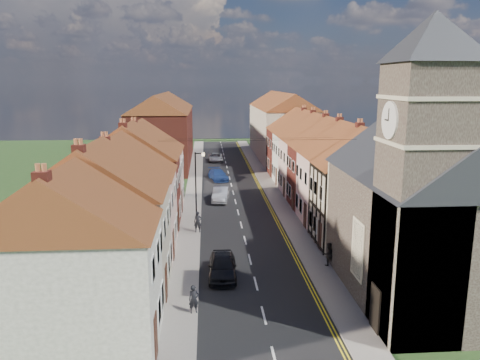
% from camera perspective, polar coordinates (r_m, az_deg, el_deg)
% --- Properties ---
extents(ground, '(160.00, 160.00, 0.00)m').
position_cam_1_polar(ground, '(24.17, 3.52, -18.40)').
color(ground, '#29401B').
rests_on(ground, ground).
extents(road, '(7.00, 90.00, 0.02)m').
position_cam_1_polar(road, '(52.19, -0.83, -1.55)').
color(road, black).
rests_on(road, ground).
extents(pavement_left, '(1.80, 90.00, 0.12)m').
position_cam_1_polar(pavement_left, '(52.12, -5.67, -1.57)').
color(pavement_left, '#A29C93').
rests_on(pavement_left, ground).
extents(pavement_right, '(1.80, 90.00, 0.12)m').
position_cam_1_polar(pavement_right, '(52.61, 3.96, -1.42)').
color(pavement_right, '#A29C93').
rests_on(pavement_right, ground).
extents(church, '(11.25, 14.25, 15.20)m').
position_cam_1_polar(church, '(27.67, 22.32, -2.18)').
color(church, '#3D2F2A').
rests_on(church, ground).
extents(cottage_r_tudor, '(8.30, 5.20, 9.00)m').
position_cam_1_polar(cottage_r_tudor, '(36.34, 15.54, -0.78)').
color(cottage_r_tudor, '#AAA18F').
rests_on(cottage_r_tudor, ground).
extents(cottage_r_white_near, '(8.30, 6.00, 9.00)m').
position_cam_1_polar(cottage_r_white_near, '(41.36, 13.10, 0.87)').
color(cottage_r_white_near, '#C49F9B').
rests_on(cottage_r_white_near, ground).
extents(cottage_r_cream_mid, '(8.30, 5.20, 9.00)m').
position_cam_1_polar(cottage_r_cream_mid, '(46.46, 11.16, 2.16)').
color(cottage_r_cream_mid, maroon).
rests_on(cottage_r_cream_mid, ground).
extents(cottage_r_pink, '(8.30, 6.00, 9.00)m').
position_cam_1_polar(cottage_r_pink, '(51.62, 9.60, 3.18)').
color(cottage_r_pink, '#C49F9B').
rests_on(cottage_r_pink, ground).
extents(cottage_r_white_far, '(8.30, 5.20, 9.00)m').
position_cam_1_polar(cottage_r_white_far, '(56.82, 8.32, 4.02)').
color(cottage_r_white_far, white).
rests_on(cottage_r_white_far, ground).
extents(cottage_r_cream_far, '(8.30, 6.00, 9.00)m').
position_cam_1_polar(cottage_r_cream_far, '(62.06, 7.26, 4.71)').
color(cottage_r_cream_far, maroon).
rests_on(cottage_r_cream_far, ground).
extents(cottage_l_brick_near, '(8.30, 5.70, 8.80)m').
position_cam_1_polar(cottage_l_brick_near, '(22.77, -20.42, -8.94)').
color(cottage_l_brick_near, white).
rests_on(cottage_l_brick_near, ground).
extents(cottage_l_cream, '(8.30, 6.30, 9.10)m').
position_cam_1_polar(cottage_l_cream, '(28.05, -17.20, -4.49)').
color(cottage_l_cream, '#AAA18F').
rests_on(cottage_l_cream, ground).
extents(cottage_l_white, '(8.30, 6.90, 8.80)m').
position_cam_1_polar(cottage_l_white, '(34.14, -14.82, -1.72)').
color(cottage_l_white, '#C49F9B').
rests_on(cottage_l_white, ground).
extents(cottage_l_brick_mid, '(8.30, 5.70, 9.10)m').
position_cam_1_polar(cottage_l_brick_mid, '(39.98, -13.26, 0.56)').
color(cottage_l_brick_mid, maroon).
rests_on(cottage_l_brick_mid, ground).
extents(cottage_l_pink, '(8.30, 6.30, 8.80)m').
position_cam_1_polar(cottage_l_pink, '(45.64, -12.14, 1.81)').
color(cottage_l_pink, '#C49F9B').
rests_on(cottage_l_pink, ground).
extents(block_right_far, '(8.30, 24.20, 10.50)m').
position_cam_1_polar(block_right_far, '(76.95, 5.04, 6.76)').
color(block_right_far, '#AAA18F').
rests_on(block_right_far, ground).
extents(block_left_far, '(8.30, 24.20, 10.50)m').
position_cam_1_polar(block_left_far, '(71.28, -9.32, 6.24)').
color(block_left_far, maroon).
rests_on(block_left_far, ground).
extents(lamppost, '(0.88, 0.15, 6.00)m').
position_cam_1_polar(lamppost, '(41.58, -5.30, -0.12)').
color(lamppost, black).
rests_on(lamppost, pavement_left).
extents(car_near, '(1.88, 4.40, 1.48)m').
position_cam_1_polar(car_near, '(30.13, -2.17, -10.42)').
color(car_near, black).
rests_on(car_near, ground).
extents(car_mid, '(2.01, 4.53, 1.44)m').
position_cam_1_polar(car_mid, '(48.56, -2.36, -1.73)').
color(car_mid, '#A6A8AE').
rests_on(car_mid, ground).
extents(car_far, '(2.81, 4.87, 1.33)m').
position_cam_1_polar(car_far, '(58.80, -2.69, 0.63)').
color(car_far, navy).
rests_on(car_far, ground).
extents(car_distant, '(2.18, 4.63, 1.28)m').
position_cam_1_polar(car_distant, '(72.64, -2.98, 2.79)').
color(car_distant, '#A5A6AD').
rests_on(car_distant, ground).
extents(pedestrian_left, '(0.63, 0.49, 1.53)m').
position_cam_1_polar(pedestrian_left, '(25.68, -5.66, -14.26)').
color(pedestrian_left, black).
rests_on(pedestrian_left, pavement_left).
extents(pedestrian_right, '(0.86, 0.72, 1.58)m').
position_cam_1_polar(pedestrian_right, '(32.10, 10.71, -8.87)').
color(pedestrian_right, black).
rests_on(pedestrian_right, pavement_right).
extents(pedestrian_left_b, '(0.65, 0.45, 1.73)m').
position_cam_1_polar(pedestrian_left_b, '(38.35, -5.16, -5.10)').
color(pedestrian_left_b, '#222328').
rests_on(pedestrian_left_b, pavement_left).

